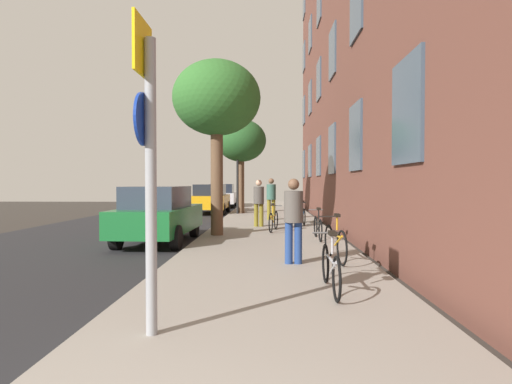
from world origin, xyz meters
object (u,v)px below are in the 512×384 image
Objects in this scene: car_0 at (159,214)px; car_2 at (223,195)px; tree_near at (217,100)px; sign_post at (148,155)px; bicycle_2 at (318,227)px; pedestrian_1 at (259,200)px; bicycle_0 at (331,268)px; traffic_light at (236,163)px; pedestrian_2 at (271,196)px; bicycle_1 at (335,242)px; bicycle_3 at (273,220)px; car_1 at (210,199)px; tree_far at (241,141)px; pedestrian_0 at (294,215)px; bicycle_4 at (302,215)px.

car_2 is (-0.06, 17.00, 0.00)m from car_0.
sign_post is at bearing -87.77° from tree_near.
car_2 reaches higher than bicycle_2.
bicycle_2 is 1.00× the size of pedestrian_1.
bicycle_0 is (2.52, -6.60, -3.78)m from tree_near.
pedestrian_2 is at bearing -62.30° from traffic_light.
pedestrian_1 reaches higher than bicycle_1.
bicycle_1 is at bearing -76.55° from traffic_light.
bicycle_2 is at bearing -57.43° from bicycle_3.
pedestrian_2 is at bearing -56.17° from car_1.
bicycle_3 is at bearing -77.32° from car_2.
car_0 is at bearing -146.98° from tree_near.
traffic_light is 15.74m from bicycle_0.
tree_far reaches higher than pedestrian_2.
pedestrian_0 reaches higher than bicycle_1.
bicycle_1 is (2.97, -4.18, -3.75)m from tree_near.
tree_near is at bearing -130.85° from bicycle_4.
tree_far is at bearing -31.56° from car_1.
traffic_light reaches higher than pedestrian_0.
car_2 reaches higher than bicycle_0.
car_1 is (-3.35, 5.00, -0.30)m from pedestrian_2.
bicycle_4 is 6.24m from car_0.
bicycle_1 is at bearing -78.07° from tree_far.
bicycle_2 is (2.67, 7.50, -1.56)m from sign_post.
sign_post is at bearing -75.80° from car_0.
tree_far is 3.06× the size of bicycle_3.
bicycle_3 reaches higher than bicycle_2.
tree_far is at bearing 101.93° from bicycle_1.
bicycle_0 is 1.06× the size of bicycle_3.
car_0 is (-1.42, -9.75, -1.90)m from traffic_light.
traffic_light is 8.23m from bicycle_3.
bicycle_3 is (1.88, -7.69, -2.26)m from traffic_light.
tree_near reaches higher than car_1.
car_0 is 0.90× the size of car_2.
pedestrian_1 is at bearing -152.75° from bicycle_4.
sign_post is 1.86× the size of pedestrian_2.
pedestrian_1 is (1.35, -6.25, -1.64)m from traffic_light.
bicycle_0 is (2.37, -15.77, -3.43)m from tree_far.
traffic_light is 2.38× the size of bicycle_3.
pedestrian_1 is at bearing 63.74° from tree_near.
bicycle_1 is at bearing -54.63° from tree_near.
tree_far is 2.88× the size of pedestrian_1.
pedestrian_2 is (1.83, -3.48, -1.60)m from traffic_light.
tree_far reaches higher than bicycle_0.
bicycle_1 is at bearing -76.97° from bicycle_3.
traffic_light is at bearing 107.96° from bicycle_2.
car_0 reaches higher than bicycle_0.
sign_post reaches higher than car_2.
tree_far is 3.72m from car_1.
bicycle_2 is (2.85, -10.06, -3.43)m from tree_far.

